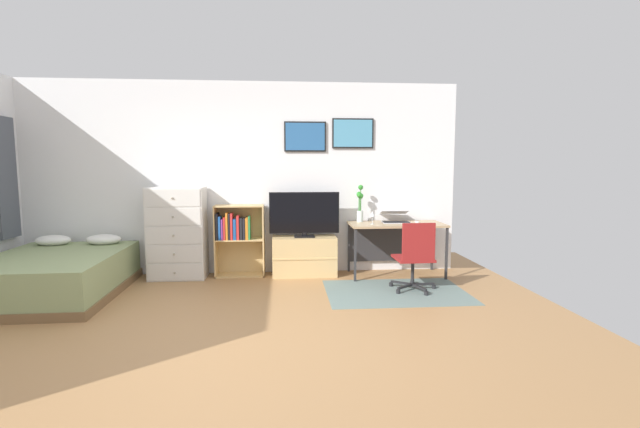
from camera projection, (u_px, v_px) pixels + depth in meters
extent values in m
plane|color=#A87A4C|center=(222.00, 336.00, 4.02)|extent=(7.20, 7.20, 0.00)
cube|color=white|center=(243.00, 179.00, 6.28)|extent=(6.12, 0.06, 2.70)
cube|color=black|center=(305.00, 137.00, 6.23)|extent=(0.59, 0.02, 0.42)
cube|color=#285B93|center=(305.00, 137.00, 6.22)|extent=(0.55, 0.01, 0.38)
cube|color=black|center=(353.00, 133.00, 6.28)|extent=(0.59, 0.02, 0.42)
cube|color=#4C93B7|center=(353.00, 133.00, 6.27)|extent=(0.55, 0.01, 0.38)
cube|color=#4C515B|center=(6.00, 178.00, 5.60)|extent=(0.05, 0.40, 1.54)
cube|color=slate|center=(396.00, 292.00, 5.40)|extent=(1.70, 1.20, 0.01)
cube|color=brown|center=(55.00, 292.00, 5.22)|extent=(1.49, 1.94, 0.10)
cube|color=#8C9E6B|center=(54.00, 272.00, 5.19)|extent=(1.45, 1.90, 0.40)
ellipsoid|color=white|center=(53.00, 240.00, 5.83)|extent=(0.45, 0.29, 0.14)
ellipsoid|color=white|center=(104.00, 239.00, 5.89)|extent=(0.45, 0.29, 0.14)
cube|color=silver|center=(178.00, 233.00, 6.02)|extent=(0.75, 0.42, 1.25)
cube|color=silver|center=(175.00, 272.00, 5.86)|extent=(0.71, 0.01, 0.23)
sphere|color=#A59E8C|center=(175.00, 273.00, 5.84)|extent=(0.03, 0.03, 0.03)
cube|color=silver|center=(174.00, 254.00, 5.83)|extent=(0.71, 0.01, 0.23)
sphere|color=#A59E8C|center=(174.00, 254.00, 5.81)|extent=(0.03, 0.03, 0.03)
cube|color=silver|center=(174.00, 235.00, 5.80)|extent=(0.71, 0.01, 0.23)
sphere|color=#A59E8C|center=(173.00, 236.00, 5.79)|extent=(0.03, 0.03, 0.03)
cube|color=silver|center=(173.00, 217.00, 5.78)|extent=(0.71, 0.01, 0.23)
sphere|color=#A59E8C|center=(173.00, 217.00, 5.76)|extent=(0.03, 0.03, 0.03)
cube|color=silver|center=(172.00, 198.00, 5.75)|extent=(0.71, 0.01, 0.23)
sphere|color=#A59E8C|center=(172.00, 198.00, 5.73)|extent=(0.03, 0.03, 0.03)
cube|color=tan|center=(216.00, 241.00, 6.13)|extent=(0.02, 0.30, 0.99)
cube|color=tan|center=(264.00, 240.00, 6.18)|extent=(0.02, 0.30, 0.99)
cube|color=tan|center=(241.00, 275.00, 6.21)|extent=(0.68, 0.30, 0.02)
cube|color=tan|center=(240.00, 239.00, 6.16)|extent=(0.64, 0.30, 0.02)
cube|color=tan|center=(239.00, 206.00, 6.10)|extent=(0.64, 0.30, 0.02)
cube|color=tan|center=(241.00, 239.00, 6.30)|extent=(0.68, 0.01, 0.99)
cube|color=black|center=(218.00, 226.00, 6.08)|extent=(0.03, 0.22, 0.36)
cube|color=#1E519E|center=(220.00, 228.00, 6.07)|extent=(0.03, 0.18, 0.32)
cube|color=#8C388C|center=(223.00, 229.00, 6.08)|extent=(0.02, 0.19, 0.28)
cube|color=red|center=(225.00, 228.00, 6.07)|extent=(0.02, 0.17, 0.31)
cube|color=orange|center=(227.00, 226.00, 6.07)|extent=(0.03, 0.18, 0.37)
cube|color=black|center=(230.00, 226.00, 6.09)|extent=(0.02, 0.21, 0.36)
cube|color=red|center=(232.00, 226.00, 6.07)|extent=(0.03, 0.17, 0.36)
cube|color=#1E519E|center=(235.00, 229.00, 6.08)|extent=(0.04, 0.17, 0.29)
cube|color=red|center=(238.00, 227.00, 6.08)|extent=(0.03, 0.17, 0.33)
cube|color=black|center=(241.00, 228.00, 6.09)|extent=(0.03, 0.19, 0.30)
cube|color=black|center=(244.00, 228.00, 6.11)|extent=(0.03, 0.22, 0.29)
cube|color=orange|center=(247.00, 228.00, 6.11)|extent=(0.04, 0.21, 0.30)
cube|color=#2D8C4C|center=(250.00, 227.00, 6.12)|extent=(0.02, 0.22, 0.32)
cube|color=tan|center=(304.00, 256.00, 6.20)|extent=(0.89, 0.40, 0.54)
cube|color=tan|center=(305.00, 259.00, 6.00)|extent=(0.89, 0.01, 0.02)
cube|color=black|center=(304.00, 236.00, 6.15)|extent=(0.28, 0.16, 0.02)
cube|color=black|center=(304.00, 234.00, 6.15)|extent=(0.06, 0.04, 0.05)
cube|color=black|center=(304.00, 213.00, 6.12)|extent=(0.97, 0.02, 0.57)
cube|color=black|center=(304.00, 213.00, 6.11)|extent=(0.94, 0.01, 0.54)
cube|color=tan|center=(396.00, 224.00, 6.14)|extent=(1.30, 0.63, 0.03)
cube|color=#2D2D30|center=(355.00, 255.00, 5.85)|extent=(0.03, 0.03, 0.71)
cube|color=#2D2D30|center=(447.00, 254.00, 5.95)|extent=(0.03, 0.03, 0.71)
cube|color=#2D2D30|center=(349.00, 247.00, 6.42)|extent=(0.03, 0.03, 0.71)
cube|color=#2D2D30|center=(432.00, 246.00, 6.52)|extent=(0.03, 0.03, 0.71)
cube|color=#2D2D30|center=(391.00, 244.00, 6.48)|extent=(1.24, 0.02, 0.50)
cylinder|color=#232326|center=(434.00, 287.00, 5.54)|extent=(0.05, 0.05, 0.05)
cube|color=#232326|center=(423.00, 284.00, 5.52)|extent=(0.28, 0.04, 0.02)
cylinder|color=#232326|center=(412.00, 282.00, 5.78)|extent=(0.05, 0.05, 0.05)
cube|color=#232326|center=(412.00, 281.00, 5.64)|extent=(0.11, 0.28, 0.02)
cylinder|color=#232326|center=(391.00, 285.00, 5.65)|extent=(0.05, 0.05, 0.05)
cube|color=#232326|center=(402.00, 283.00, 5.57)|extent=(0.25, 0.18, 0.02)
cylinder|color=#232326|center=(398.00, 292.00, 5.32)|extent=(0.05, 0.05, 0.05)
cube|color=#232326|center=(405.00, 286.00, 5.41)|extent=(0.24, 0.19, 0.02)
cylinder|color=#232326|center=(426.00, 293.00, 5.25)|extent=(0.05, 0.05, 0.05)
cube|color=#232326|center=(419.00, 287.00, 5.38)|extent=(0.12, 0.27, 0.02)
cylinder|color=#232326|center=(413.00, 271.00, 5.48)|extent=(0.04, 0.04, 0.30)
cube|color=maroon|center=(413.00, 258.00, 5.47)|extent=(0.45, 0.45, 0.03)
cube|color=maroon|center=(419.00, 242.00, 5.24)|extent=(0.40, 0.05, 0.45)
cube|color=#B7B7BC|center=(396.00, 222.00, 6.18)|extent=(0.40, 0.28, 0.01)
cube|color=black|center=(396.00, 222.00, 6.18)|extent=(0.37, 0.26, 0.00)
cube|color=#B7B7BC|center=(394.00, 212.00, 6.33)|extent=(0.40, 0.26, 0.07)
cube|color=#234C5B|center=(394.00, 212.00, 6.33)|extent=(0.37, 0.24, 0.06)
ellipsoid|color=silver|center=(417.00, 222.00, 6.13)|extent=(0.06, 0.10, 0.03)
cylinder|color=silver|center=(360.00, 216.00, 6.27)|extent=(0.09, 0.09, 0.16)
cylinder|color=#3D8438|center=(361.00, 207.00, 6.26)|extent=(0.01, 0.01, 0.32)
sphere|color=#308B2C|center=(361.00, 196.00, 6.24)|extent=(0.07, 0.07, 0.07)
cylinder|color=#3D8438|center=(360.00, 207.00, 6.28)|extent=(0.01, 0.01, 0.31)
sphere|color=#308B2C|center=(360.00, 197.00, 6.26)|extent=(0.07, 0.07, 0.07)
cylinder|color=#3D8438|center=(359.00, 206.00, 6.26)|extent=(0.01, 0.01, 0.35)
sphere|color=#308B2C|center=(359.00, 194.00, 6.24)|extent=(0.07, 0.07, 0.07)
cylinder|color=#3D8438|center=(359.00, 207.00, 6.25)|extent=(0.01, 0.01, 0.33)
sphere|color=#308B2C|center=(359.00, 195.00, 6.23)|extent=(0.07, 0.07, 0.07)
cylinder|color=#3D8438|center=(361.00, 203.00, 6.24)|extent=(0.01, 0.01, 0.44)
sphere|color=#308B2C|center=(361.00, 187.00, 6.22)|extent=(0.07, 0.07, 0.07)
cylinder|color=silver|center=(372.00, 224.00, 6.03)|extent=(0.06, 0.06, 0.01)
cylinder|color=silver|center=(372.00, 220.00, 6.03)|extent=(0.01, 0.01, 0.10)
cone|color=silver|center=(372.00, 214.00, 6.02)|extent=(0.07, 0.07, 0.07)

